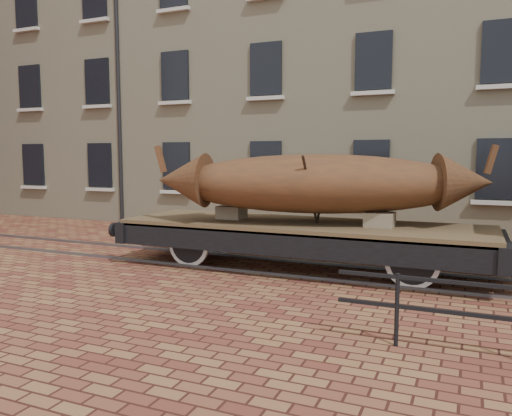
% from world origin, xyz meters
% --- Properties ---
extents(ground, '(90.00, 90.00, 0.00)m').
position_xyz_m(ground, '(0.00, 0.00, 0.00)').
color(ground, brown).
extents(warehouse_cream, '(40.00, 10.19, 14.00)m').
position_xyz_m(warehouse_cream, '(3.00, 9.99, 7.00)').
color(warehouse_cream, '#C6BB93').
rests_on(warehouse_cream, ground).
extents(rail_track, '(30.00, 1.52, 0.06)m').
position_xyz_m(rail_track, '(0.00, 0.00, 0.03)').
color(rail_track, '#59595E').
rests_on(rail_track, ground).
extents(flatcar_wagon, '(9.17, 2.49, 1.38)m').
position_xyz_m(flatcar_wagon, '(0.39, -0.00, 0.86)').
color(flatcar_wagon, brown).
rests_on(flatcar_wagon, ground).
extents(iron_boat, '(7.33, 3.58, 1.73)m').
position_xyz_m(iron_boat, '(0.75, -0.00, 1.96)').
color(iron_boat, brown).
rests_on(iron_boat, flatcar_wagon).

